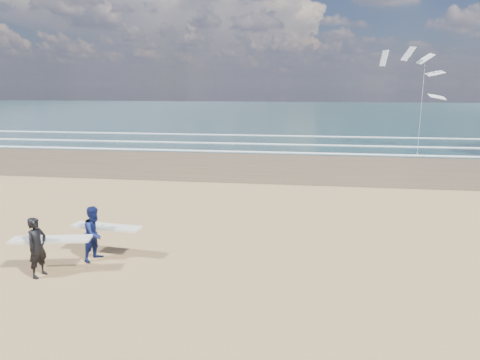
# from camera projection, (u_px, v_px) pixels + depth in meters

# --- Properties ---
(ocean) EXTENTS (220.00, 100.00, 0.02)m
(ocean) POSITION_uv_depth(u_px,v_px,m) (375.00, 113.00, 78.79)
(ocean) COLOR #1A383A
(ocean) RESTS_ON ground
(foam_breakers) EXTENTS (220.00, 11.70, 0.05)m
(foam_breakers) POSITION_uv_depth(u_px,v_px,m) (460.00, 147.00, 36.39)
(foam_breakers) COLOR white
(foam_breakers) RESTS_ON ground
(surfer_near) EXTENTS (2.26, 1.18, 1.71)m
(surfer_near) POSITION_uv_depth(u_px,v_px,m) (39.00, 246.00, 11.84)
(surfer_near) COLOR black
(surfer_near) RESTS_ON ground
(surfer_far) EXTENTS (2.24, 1.21, 1.69)m
(surfer_far) POSITION_uv_depth(u_px,v_px,m) (96.00, 233.00, 12.97)
(surfer_far) COLOR #0D184D
(surfer_far) RESTS_ON ground
(kite_1) EXTENTS (6.48, 4.81, 8.55)m
(kite_1) POSITION_uv_depth(u_px,v_px,m) (423.00, 88.00, 34.20)
(kite_1) COLOR slate
(kite_1) RESTS_ON ground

